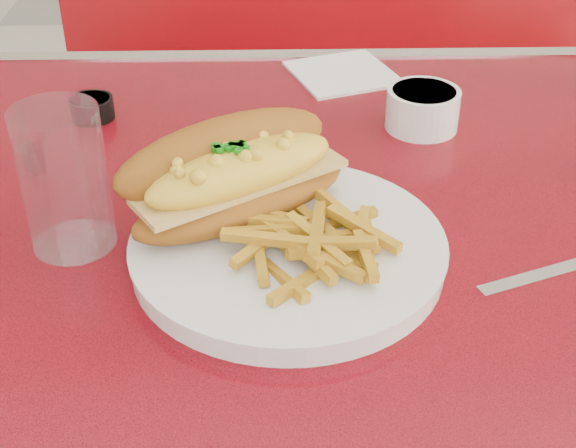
{
  "coord_description": "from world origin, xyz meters",
  "views": [
    {
      "loc": [
        -0.16,
        -0.71,
        1.22
      ],
      "look_at": [
        -0.14,
        -0.1,
        0.81
      ],
      "focal_mm": 50.0,
      "sensor_mm": 36.0,
      "label": 1
    }
  ],
  "objects_px": {
    "water_tumbler": "(64,180)",
    "gravy_ramekin": "(423,108)",
    "mac_hoagie": "(235,174)",
    "booth_bench_far": "(342,189)",
    "fork": "(361,225)",
    "diner_table": "(409,317)",
    "dinner_plate": "(288,249)",
    "sauce_cup_left": "(92,107)"
  },
  "relations": [
    {
      "from": "booth_bench_far",
      "to": "gravy_ramekin",
      "type": "relative_size",
      "value": 12.65
    },
    {
      "from": "sauce_cup_left",
      "to": "diner_table",
      "type": "bearing_deg",
      "value": -27.88
    },
    {
      "from": "diner_table",
      "to": "gravy_ramekin",
      "type": "xyz_separation_m",
      "value": [
        0.03,
        0.17,
        0.19
      ]
    },
    {
      "from": "mac_hoagie",
      "to": "fork",
      "type": "xyz_separation_m",
      "value": [
        0.12,
        -0.03,
        -0.04
      ]
    },
    {
      "from": "booth_bench_far",
      "to": "water_tumbler",
      "type": "relative_size",
      "value": 8.55
    },
    {
      "from": "dinner_plate",
      "to": "sauce_cup_left",
      "type": "bearing_deg",
      "value": 127.91
    },
    {
      "from": "fork",
      "to": "gravy_ramekin",
      "type": "height_order",
      "value": "gravy_ramekin"
    },
    {
      "from": "fork",
      "to": "sauce_cup_left",
      "type": "xyz_separation_m",
      "value": [
        -0.31,
        0.28,
        -0.01
      ]
    },
    {
      "from": "fork",
      "to": "sauce_cup_left",
      "type": "distance_m",
      "value": 0.41
    },
    {
      "from": "mac_hoagie",
      "to": "fork",
      "type": "height_order",
      "value": "mac_hoagie"
    },
    {
      "from": "water_tumbler",
      "to": "booth_bench_far",
      "type": "bearing_deg",
      "value": 68.36
    },
    {
      "from": "fork",
      "to": "diner_table",
      "type": "bearing_deg",
      "value": -51.37
    },
    {
      "from": "booth_bench_far",
      "to": "water_tumbler",
      "type": "bearing_deg",
      "value": -111.64
    },
    {
      "from": "water_tumbler",
      "to": "mac_hoagie",
      "type": "bearing_deg",
      "value": 6.5
    },
    {
      "from": "booth_bench_far",
      "to": "dinner_plate",
      "type": "bearing_deg",
      "value": -98.93
    },
    {
      "from": "water_tumbler",
      "to": "gravy_ramekin",
      "type": "bearing_deg",
      "value": 32.03
    },
    {
      "from": "mac_hoagie",
      "to": "dinner_plate",
      "type": "bearing_deg",
      "value": -79.03
    },
    {
      "from": "booth_bench_far",
      "to": "sauce_cup_left",
      "type": "bearing_deg",
      "value": -121.87
    },
    {
      "from": "diner_table",
      "to": "mac_hoagie",
      "type": "distance_m",
      "value": 0.3
    },
    {
      "from": "fork",
      "to": "dinner_plate",
      "type": "bearing_deg",
      "value": 101.2
    },
    {
      "from": "sauce_cup_left",
      "to": "mac_hoagie",
      "type": "bearing_deg",
      "value": -53.4
    },
    {
      "from": "water_tumbler",
      "to": "sauce_cup_left",
      "type": "bearing_deg",
      "value": 96.45
    },
    {
      "from": "diner_table",
      "to": "booth_bench_far",
      "type": "xyz_separation_m",
      "value": [
        0.0,
        0.81,
        -0.32
      ]
    },
    {
      "from": "diner_table",
      "to": "mac_hoagie",
      "type": "xyz_separation_m",
      "value": [
        -0.19,
        -0.05,
        0.23
      ]
    },
    {
      "from": "booth_bench_far",
      "to": "mac_hoagie",
      "type": "distance_m",
      "value": 1.04
    },
    {
      "from": "mac_hoagie",
      "to": "booth_bench_far",
      "type": "bearing_deg",
      "value": 44.67
    },
    {
      "from": "dinner_plate",
      "to": "water_tumbler",
      "type": "bearing_deg",
      "value": 170.73
    },
    {
      "from": "mac_hoagie",
      "to": "diner_table",
      "type": "bearing_deg",
      "value": -17.94
    },
    {
      "from": "dinner_plate",
      "to": "fork",
      "type": "relative_size",
      "value": 2.5
    },
    {
      "from": "booth_bench_far",
      "to": "water_tumbler",
      "type": "xyz_separation_m",
      "value": [
        -0.35,
        -0.88,
        0.55
      ]
    },
    {
      "from": "fork",
      "to": "sauce_cup_left",
      "type": "height_order",
      "value": "sauce_cup_left"
    },
    {
      "from": "gravy_ramekin",
      "to": "water_tumbler",
      "type": "height_order",
      "value": "water_tumbler"
    },
    {
      "from": "fork",
      "to": "gravy_ramekin",
      "type": "bearing_deg",
      "value": -30.11
    },
    {
      "from": "diner_table",
      "to": "sauce_cup_left",
      "type": "height_order",
      "value": "sauce_cup_left"
    },
    {
      "from": "sauce_cup_left",
      "to": "dinner_plate",
      "type": "bearing_deg",
      "value": -52.09
    },
    {
      "from": "fork",
      "to": "water_tumbler",
      "type": "xyz_separation_m",
      "value": [
        -0.28,
        0.01,
        0.05
      ]
    },
    {
      "from": "gravy_ramekin",
      "to": "fork",
      "type": "bearing_deg",
      "value": -112.11
    },
    {
      "from": "mac_hoagie",
      "to": "gravy_ramekin",
      "type": "height_order",
      "value": "mac_hoagie"
    },
    {
      "from": "diner_table",
      "to": "water_tumbler",
      "type": "distance_m",
      "value": 0.42
    },
    {
      "from": "booth_bench_far",
      "to": "water_tumbler",
      "type": "height_order",
      "value": "water_tumbler"
    },
    {
      "from": "fork",
      "to": "sauce_cup_left",
      "type": "bearing_deg",
      "value": 39.66
    },
    {
      "from": "diner_table",
      "to": "booth_bench_far",
      "type": "distance_m",
      "value": 0.87
    }
  ]
}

